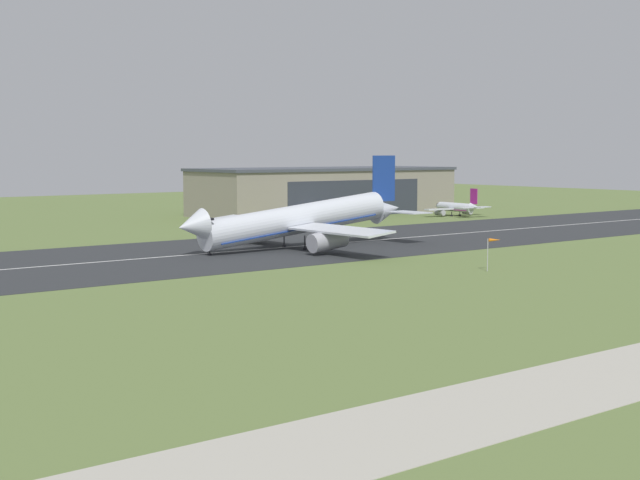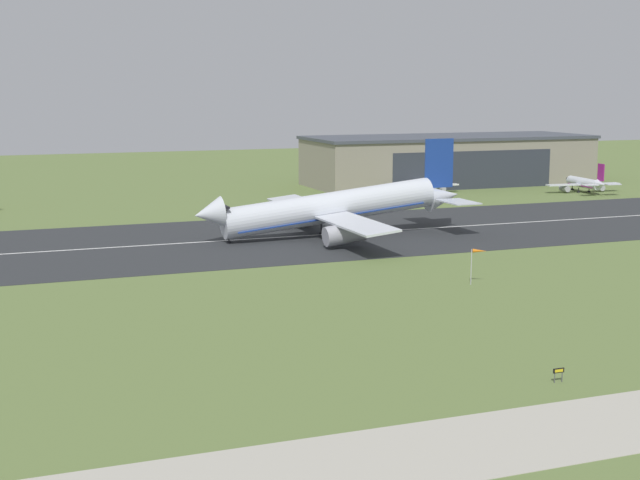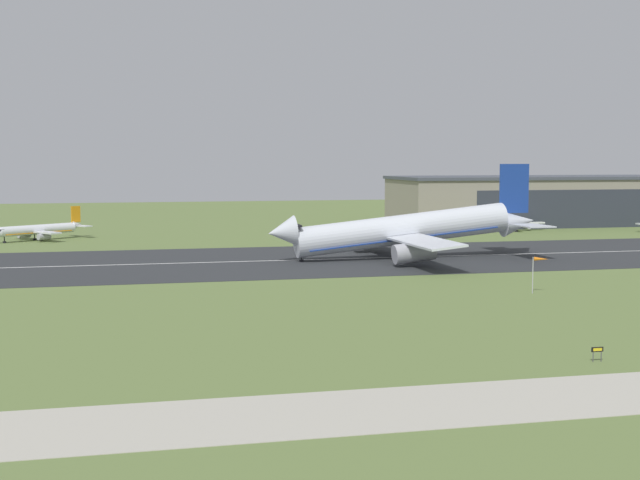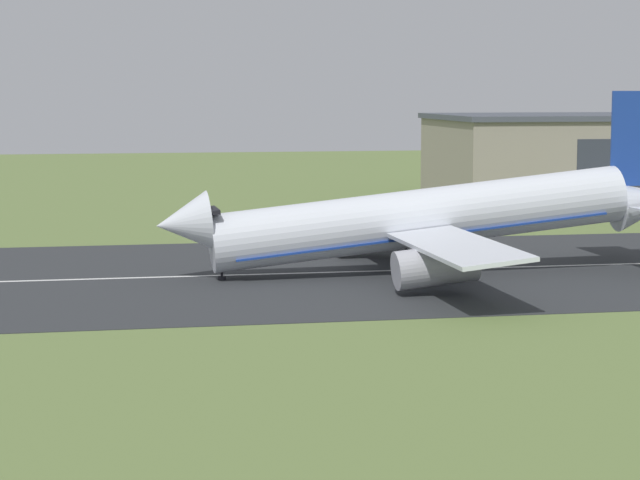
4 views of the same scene
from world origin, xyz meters
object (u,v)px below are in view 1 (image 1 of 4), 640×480
(airplane_parked_east, at_px, (456,208))
(windsock_pole, at_px, (494,242))
(airplane_landing, at_px, (297,221))
(airplane_parked_west, at_px, (317,211))

(airplane_parked_east, relative_size, windsock_pole, 4.07)
(airplane_landing, bearing_deg, airplane_parked_east, 25.79)
(windsock_pole, bearing_deg, airplane_parked_east, 46.42)
(airplane_landing, relative_size, windsock_pole, 10.30)
(airplane_parked_west, distance_m, airplane_parked_east, 45.94)
(airplane_landing, relative_size, airplane_parked_west, 2.76)
(airplane_landing, xyz_separation_m, airplane_parked_west, (52.27, 61.32, -3.34))
(airplane_parked_east, distance_m, windsock_pole, 131.72)
(airplane_landing, xyz_separation_m, windsock_pole, (4.88, -49.17, -0.83))
(airplane_parked_west, relative_size, airplane_parked_east, 0.92)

